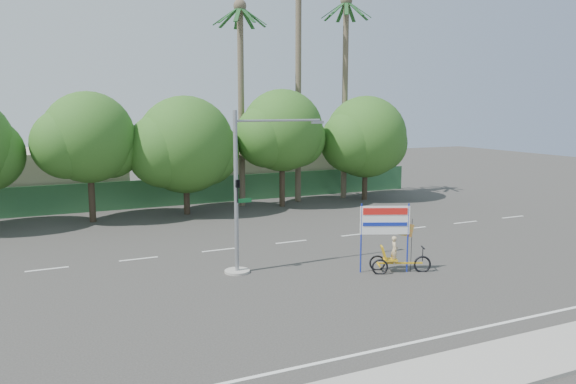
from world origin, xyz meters
name	(u,v)px	position (x,y,z in m)	size (l,w,h in m)	color
ground	(333,292)	(0.00, 0.00, 0.00)	(120.00, 120.00, 0.00)	#33302D
sidewalk_near	(469,372)	(0.00, -7.50, 0.06)	(50.00, 2.40, 0.12)	gray
fence	(188,191)	(0.00, 21.50, 1.00)	(38.00, 0.08, 2.00)	#336B3D
building_left	(36,178)	(-10.00, 26.00, 2.00)	(12.00, 8.00, 4.00)	#B4A98F
building_right	(265,169)	(8.00, 26.00, 1.80)	(14.00, 8.00, 3.60)	#B4A98F
tree_left	(88,141)	(-7.05, 18.00, 5.06)	(6.66, 5.60, 8.07)	#473828
tree_center	(185,147)	(-1.05, 18.00, 4.47)	(7.62, 6.40, 7.85)	#473828
tree_right	(281,133)	(5.95, 18.00, 5.24)	(6.90, 5.80, 8.36)	#473828
tree_far_right	(365,139)	(12.95, 18.00, 4.64)	(7.38, 6.20, 7.94)	#473828
palm_tall	(298,60)	(8.00, 19.50, 10.46)	(3.73, 3.79, 17.45)	#70604C
palm_mid	(345,76)	(12.00, 19.50, 9.40)	(3.73, 3.79, 15.45)	#70604C
palm_short	(241,82)	(3.50, 19.50, 8.86)	(3.73, 3.79, 14.45)	#70604C
traffic_signal	(243,206)	(-2.20, 3.98, 2.92)	(4.72, 1.10, 7.00)	gray
trike_billboard	(391,244)	(3.58, 1.22, 1.24)	(2.91, 1.48, 3.09)	black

